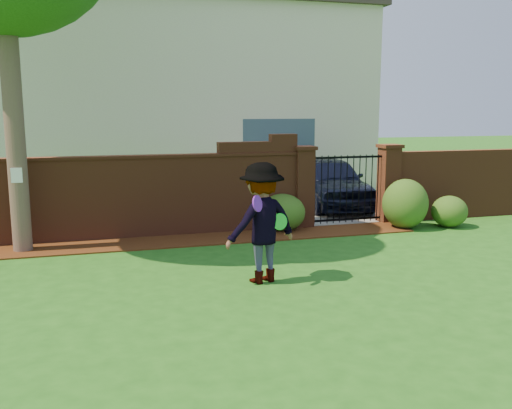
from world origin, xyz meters
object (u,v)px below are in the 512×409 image
object	(u,v)px
frisbee_purple	(257,204)
frisbee_green	(280,222)
man	(263,223)
car	(332,183)

from	to	relation	value
frisbee_purple	frisbee_green	size ratio (longest dim) A/B	0.95
frisbee_purple	man	bearing A→B (deg)	59.28
frisbee_purple	car	bearing A→B (deg)	57.50
man	frisbee_purple	xyz separation A→B (m)	(-0.17, -0.29, 0.37)
car	frisbee_purple	xyz separation A→B (m)	(-3.98, -6.24, 0.62)
man	frisbee_purple	size ratio (longest dim) A/B	7.54
man	frisbee_green	xyz separation A→B (m)	(0.25, -0.07, 0.03)
frisbee_green	car	bearing A→B (deg)	59.49
man	frisbee_purple	bearing A→B (deg)	42.81
frisbee_purple	frisbee_green	world-z (taller)	frisbee_purple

